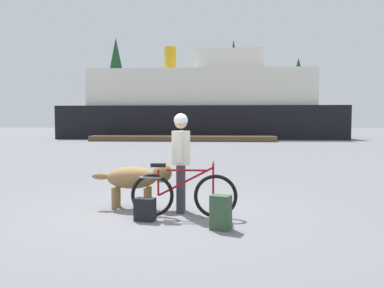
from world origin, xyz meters
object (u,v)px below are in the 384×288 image
(backpack, at_px, (221,212))
(dog, at_px, (137,178))
(bicycle, at_px, (183,194))
(person_cyclist, at_px, (181,153))
(handbag_pannier, at_px, (145,209))
(ferry_boat, at_px, (203,106))

(backpack, bearing_deg, dog, 139.66)
(bicycle, height_order, backpack, bicycle)
(person_cyclist, xyz_separation_m, backpack, (0.69, -1.07, -0.78))
(person_cyclist, bearing_deg, backpack, -57.42)
(handbag_pannier, bearing_deg, bicycle, 24.34)
(bicycle, distance_m, ferry_boat, 30.78)
(bicycle, relative_size, ferry_boat, 0.07)
(dog, relative_size, backpack, 2.90)
(dog, height_order, backpack, dog)
(bicycle, distance_m, backpack, 0.93)
(handbag_pannier, distance_m, ferry_boat, 31.05)
(dog, xyz_separation_m, backpack, (1.51, -1.28, -0.30))
(bicycle, xyz_separation_m, dog, (-0.89, 0.60, 0.16))
(bicycle, xyz_separation_m, person_cyclist, (-0.07, 0.39, 0.64))
(bicycle, distance_m, handbag_pannier, 0.67)
(backpack, bearing_deg, handbag_pannier, 160.53)
(bicycle, bearing_deg, ferry_boat, 91.86)
(dog, bearing_deg, person_cyclist, -14.07)
(dog, distance_m, handbag_pannier, 0.98)
(handbag_pannier, xyz_separation_m, ferry_boat, (-0.41, 30.92, 2.77))
(bicycle, relative_size, handbag_pannier, 4.86)
(dog, bearing_deg, backpack, -40.34)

